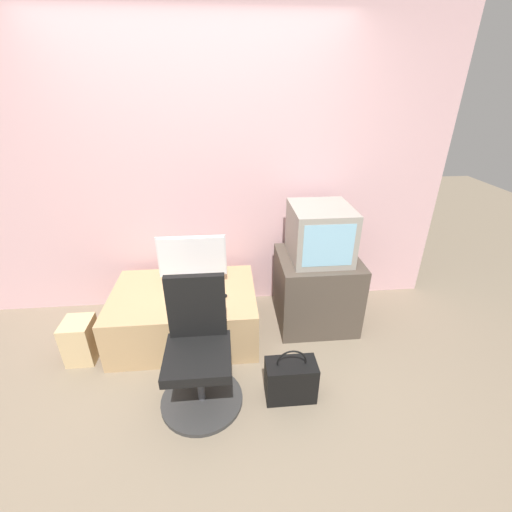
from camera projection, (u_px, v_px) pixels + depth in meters
ground_plane at (205, 404)px, 2.37m from camera, size 12.00×12.00×0.00m
wall_back at (201, 172)px, 2.96m from camera, size 4.40×0.05×2.60m
desk at (185, 313)px, 2.95m from camera, size 1.20×0.84×0.43m
side_stand at (316, 289)px, 3.08m from camera, size 0.69×0.64×0.65m
main_monitor at (192, 261)px, 2.87m from camera, size 0.57×0.22×0.45m
keyboard at (196, 297)px, 2.77m from camera, size 0.36×0.10×0.01m
mouse at (224, 296)px, 2.78m from camera, size 0.05×0.03×0.03m
crt_tv at (320, 233)px, 2.85m from camera, size 0.49×0.53×0.45m
office_chair at (199, 357)px, 2.28m from camera, size 0.57×0.57×0.91m
cardboard_box_lower at (81, 340)px, 2.70m from camera, size 0.22×0.25×0.35m
handbag at (291, 380)px, 2.37m from camera, size 0.35×0.19×0.41m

